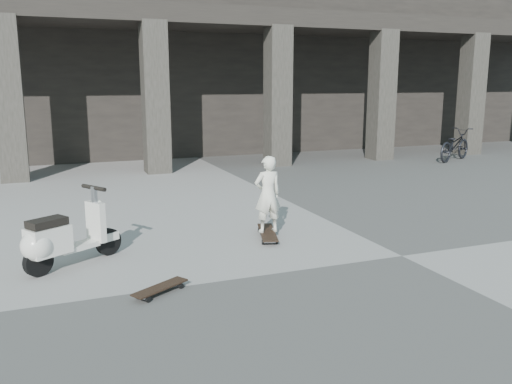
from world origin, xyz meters
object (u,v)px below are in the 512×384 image
object	(u,v)px
skateboard_spare	(160,288)
longboard	(267,233)
scooter	(57,240)
bicycle	(455,145)
child	(268,194)

from	to	relation	value
skateboard_spare	longboard	bearing A→B (deg)	7.72
scooter	skateboard_spare	bearing A→B (deg)	-82.07
longboard	bicycle	size ratio (longest dim) A/B	0.55
longboard	scooter	distance (m)	3.18
skateboard_spare	child	distance (m)	2.74
skateboard_spare	scooter	world-z (taller)	scooter
bicycle	scooter	bearing A→B (deg)	91.95
longboard	skateboard_spare	bearing A→B (deg)	145.98
longboard	scooter	world-z (taller)	scooter
bicycle	skateboard_spare	bearing A→B (deg)	99.19
bicycle	child	bearing A→B (deg)	98.03
skateboard_spare	scooter	xyz separation A→B (m)	(-1.07, 1.30, 0.34)
skateboard_spare	child	xyz separation A→B (m)	(2.06, 1.68, 0.64)
longboard	skateboard_spare	distance (m)	2.66
longboard	scooter	size ratio (longest dim) A/B	0.79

